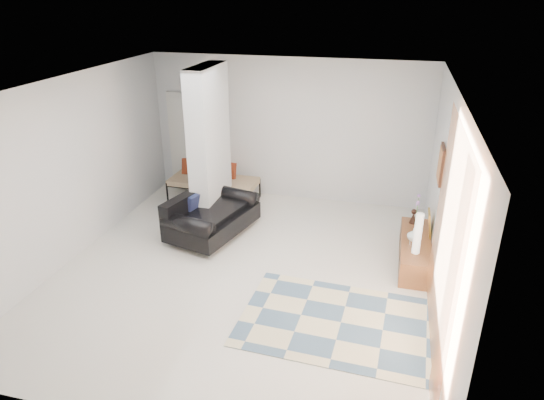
# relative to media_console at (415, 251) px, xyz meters

# --- Properties ---
(floor) EXTENTS (6.00, 6.00, 0.00)m
(floor) POSITION_rel_media_console_xyz_m (-2.52, -0.90, -0.21)
(floor) COLOR beige
(floor) RESTS_ON ground
(ceiling) EXTENTS (6.00, 6.00, 0.00)m
(ceiling) POSITION_rel_media_console_xyz_m (-2.52, -0.90, 2.59)
(ceiling) COLOR white
(ceiling) RESTS_ON wall_back
(wall_back) EXTENTS (6.00, 0.00, 6.00)m
(wall_back) POSITION_rel_media_console_xyz_m (-2.52, 2.10, 1.19)
(wall_back) COLOR silver
(wall_back) RESTS_ON ground
(wall_front) EXTENTS (6.00, 0.00, 6.00)m
(wall_front) POSITION_rel_media_console_xyz_m (-2.52, -3.90, 1.19)
(wall_front) COLOR silver
(wall_front) RESTS_ON ground
(wall_left) EXTENTS (0.00, 6.00, 6.00)m
(wall_left) POSITION_rel_media_console_xyz_m (-5.27, -0.90, 1.19)
(wall_left) COLOR silver
(wall_left) RESTS_ON ground
(wall_right) EXTENTS (0.00, 6.00, 6.00)m
(wall_right) POSITION_rel_media_console_xyz_m (0.23, -0.90, 1.19)
(wall_right) COLOR silver
(wall_right) RESTS_ON ground
(partition_column) EXTENTS (0.35, 1.20, 2.80)m
(partition_column) POSITION_rel_media_console_xyz_m (-3.62, 0.70, 1.19)
(partition_column) COLOR silver
(partition_column) RESTS_ON floor
(hallway_door) EXTENTS (0.85, 0.06, 2.04)m
(hallway_door) POSITION_rel_media_console_xyz_m (-4.62, 2.06, 0.81)
(hallway_door) COLOR silver
(hallway_door) RESTS_ON floor
(curtain) EXTENTS (0.00, 2.55, 2.55)m
(curtain) POSITION_rel_media_console_xyz_m (0.15, -2.05, 1.24)
(curtain) COLOR orange
(curtain) RESTS_ON wall_right
(wall_art) EXTENTS (0.04, 0.45, 0.55)m
(wall_art) POSITION_rel_media_console_xyz_m (0.20, -0.00, 1.44)
(wall_art) COLOR #3A1C10
(wall_art) RESTS_ON wall_right
(media_console) EXTENTS (0.45, 1.59, 0.80)m
(media_console) POSITION_rel_media_console_xyz_m (0.00, 0.00, 0.00)
(media_console) COLOR brown
(media_console) RESTS_ON floor
(loveseat) EXTENTS (1.34, 1.84, 0.76)m
(loveseat) POSITION_rel_media_console_xyz_m (-3.45, 0.12, 0.15)
(loveseat) COLOR silver
(loveseat) RESTS_ON floor
(daybed) EXTENTS (1.78, 0.79, 0.77)m
(daybed) POSITION_rel_media_console_xyz_m (-3.95, 1.57, 0.21)
(daybed) COLOR black
(daybed) RESTS_ON floor
(area_rug) EXTENTS (2.64, 1.82, 0.01)m
(area_rug) POSITION_rel_media_console_xyz_m (-0.92, -1.80, -0.20)
(area_rug) COLOR beige
(area_rug) RESTS_ON floor
(cylinder_lamp) EXTENTS (0.11, 0.11, 0.62)m
(cylinder_lamp) POSITION_rel_media_console_xyz_m (-0.02, -0.41, 0.51)
(cylinder_lamp) COLOR silver
(cylinder_lamp) RESTS_ON media_console
(bronze_figurine) EXTENTS (0.12, 0.12, 0.25)m
(bronze_figurine) POSITION_rel_media_console_xyz_m (-0.05, 0.58, 0.32)
(bronze_figurine) COLOR black
(bronze_figurine) RESTS_ON media_console
(vase) EXTENTS (0.22, 0.22, 0.21)m
(vase) POSITION_rel_media_console_xyz_m (-0.05, -0.04, 0.30)
(vase) COLOR white
(vase) RESTS_ON media_console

